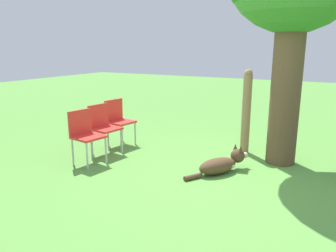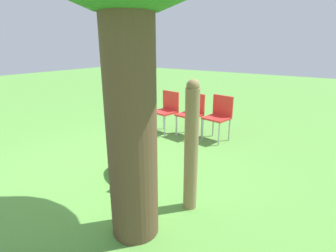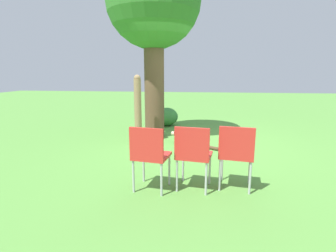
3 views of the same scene
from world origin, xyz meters
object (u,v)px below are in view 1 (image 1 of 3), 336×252
red_chair_0 (85,132)px  red_chair_2 (118,118)px  dog (222,164)px  fence_post (246,111)px  red_chair_1 (103,125)px

red_chair_0 → red_chair_2: size_ratio=1.00×
dog → fence_post: bearing=30.1°
red_chair_2 → fence_post: bearing=26.0°
red_chair_1 → dog: bearing=12.3°
fence_post → red_chair_0: fence_post is taller
red_chair_0 → red_chair_2: (-0.19, 1.11, 0.00)m
dog → fence_post: fence_post is taller
red_chair_0 → red_chair_1: same height
fence_post → red_chair_2: fence_post is taller
dog → red_chair_2: red_chair_2 is taller
dog → red_chair_0: 2.22m
fence_post → red_chair_2: size_ratio=1.70×
red_chair_0 → fence_post: bearing=49.8°
dog → fence_post: 1.29m
fence_post → red_chair_2: bearing=-163.0°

